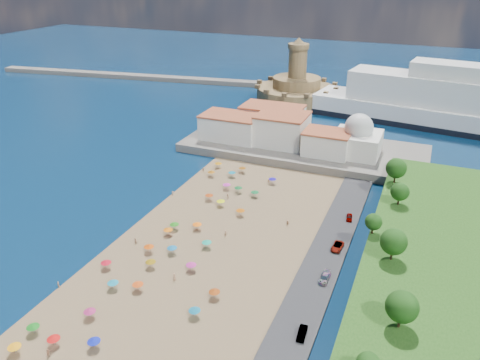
% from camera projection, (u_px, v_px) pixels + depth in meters
% --- Properties ---
extents(ground, '(700.00, 700.00, 0.00)m').
position_uv_depth(ground, '(188.00, 244.00, 120.08)').
color(ground, '#071938').
rests_on(ground, ground).
extents(terrace, '(90.00, 36.00, 3.00)m').
position_uv_depth(terrace, '(303.00, 148.00, 176.99)').
color(terrace, '#59544C').
rests_on(terrace, ground).
extents(jetty, '(18.00, 70.00, 2.40)m').
position_uv_depth(jetty, '(277.00, 117.00, 214.00)').
color(jetty, '#59544C').
rests_on(jetty, ground).
extents(breakwater, '(199.03, 34.77, 2.60)m').
position_uv_depth(breakwater, '(148.00, 77.00, 285.59)').
color(breakwater, '#59544C').
rests_on(breakwater, ground).
extents(waterfront_buildings, '(57.00, 29.00, 11.00)m').
position_uv_depth(waterfront_buildings, '(272.00, 128.00, 179.34)').
color(waterfront_buildings, silver).
rests_on(waterfront_buildings, terrace).
extents(domed_building, '(16.00, 16.00, 15.00)m').
position_uv_depth(domed_building, '(358.00, 138.00, 165.19)').
color(domed_building, silver).
rests_on(domed_building, terrace).
extents(fortress, '(40.00, 40.00, 32.40)m').
position_uv_depth(fortress, '(296.00, 90.00, 236.75)').
color(fortress, olive).
rests_on(fortress, ground).
extents(beach_parasols, '(31.96, 116.03, 2.20)m').
position_uv_depth(beach_parasols, '(157.00, 262.00, 109.05)').
color(beach_parasols, gray).
rests_on(beach_parasols, beach).
extents(beachgoers, '(39.85, 96.57, 1.89)m').
position_uv_depth(beachgoers, '(181.00, 241.00, 119.02)').
color(beachgoers, tan).
rests_on(beachgoers, beach).
extents(parked_cars, '(2.77, 70.22, 1.45)m').
position_uv_depth(parked_cars, '(326.00, 274.00, 106.33)').
color(parked_cars, gray).
rests_on(parked_cars, promenade).
extents(hillside_trees, '(14.13, 107.11, 7.71)m').
position_uv_depth(hillside_trees, '(385.00, 259.00, 96.14)').
color(hillside_trees, '#382314').
rests_on(hillside_trees, hillside).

